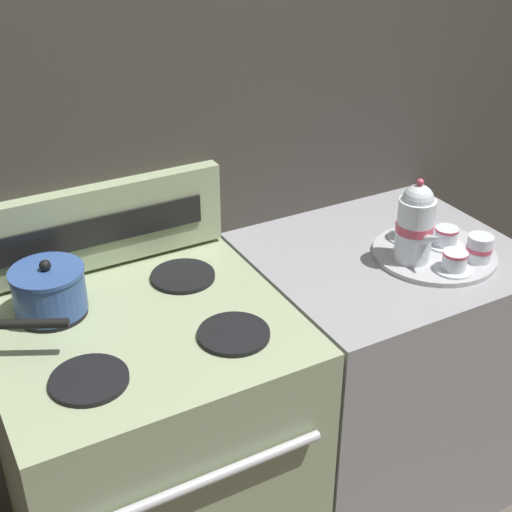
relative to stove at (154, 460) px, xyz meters
The scene contains 11 objects.
wall_back 0.83m from the stove, 43.66° to the left, with size 6.00×0.05×2.20m.
stove is the anchor object (origin of this frame).
control_panel 0.64m from the stove, 90.00° to the left, with size 0.70×0.05×0.22m.
side_counter 0.73m from the stove, ahead, with size 0.73×0.65×0.88m.
saucepan 0.56m from the stove, 140.36° to the left, with size 0.24×0.28×0.14m.
serving_tray 0.94m from the stove, ahead, with size 0.34×0.34×0.01m.
teapot 0.94m from the stove, ahead, with size 0.10×0.16×0.24m.
teacup_left 1.00m from the stove, ahead, with size 0.10×0.10×0.06m.
teacup_right 0.95m from the stove, 12.64° to the right, with size 0.10×0.10×0.06m.
teacup_front 0.94m from the stove, ahead, with size 0.10×0.10×0.06m.
creamer_jug 1.04m from the stove, 10.68° to the right, with size 0.07×0.07×0.07m.
Camera 1 is at (-0.79, -1.35, 1.86)m, focal length 50.00 mm.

